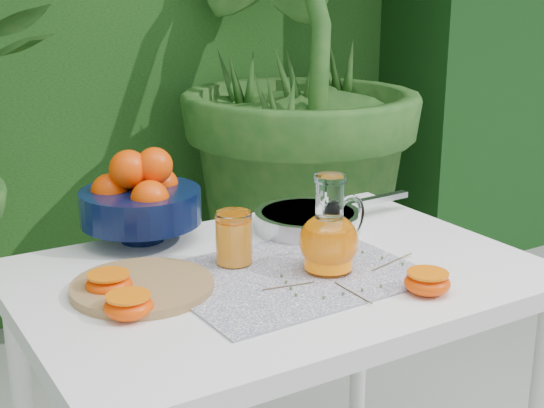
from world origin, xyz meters
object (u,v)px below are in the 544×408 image
cutting_board (142,287)px  juice_pitcher (330,238)px  white_table (277,307)px  saute_pan (309,220)px  fruit_bowl (140,198)px

cutting_board → juice_pitcher: 0.37m
cutting_board → juice_pitcher: bearing=-16.1°
white_table → saute_pan: saute_pan is taller
fruit_bowl → white_table: bearing=-62.0°
white_table → juice_pitcher: (0.08, -0.06, 0.15)m
cutting_board → juice_pitcher: size_ratio=1.37×
fruit_bowl → saute_pan: (0.35, -0.13, -0.07)m
juice_pitcher → cutting_board: bearing=163.9°
white_table → juice_pitcher: 0.18m
juice_pitcher → saute_pan: 0.26m
fruit_bowl → juice_pitcher: (0.24, -0.37, -0.02)m
juice_pitcher → white_table: bearing=141.6°
white_table → cutting_board: cutting_board is taller
fruit_bowl → saute_pan: bearing=-20.7°
fruit_bowl → juice_pitcher: fruit_bowl is taller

